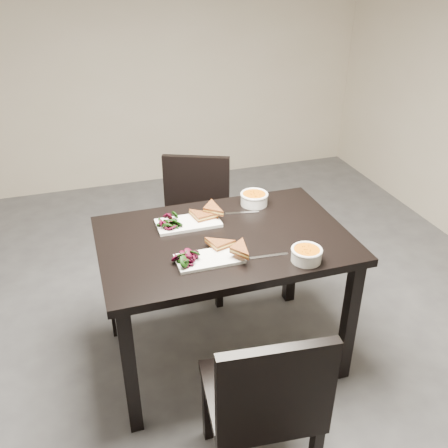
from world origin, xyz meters
name	(u,v)px	position (x,y,z in m)	size (l,w,h in m)	color
ground	(149,378)	(0.00, 0.00, 0.00)	(5.00, 5.00, 0.00)	#47474C
table	(224,254)	(0.43, 0.06, 0.65)	(1.20, 0.80, 0.75)	black
chair_near	(265,400)	(0.35, -0.71, 0.48)	(0.46, 0.46, 0.85)	black
chair_far	(195,217)	(0.47, 0.77, 0.48)	(0.55, 0.55, 0.85)	black
plate_near	(209,259)	(0.31, -0.12, 0.76)	(0.30, 0.15, 0.01)	white
sandwich_near	(222,249)	(0.37, -0.10, 0.79)	(0.15, 0.11, 0.05)	brown
salad_near	(187,257)	(0.21, -0.12, 0.79)	(0.09, 0.08, 0.04)	black
soup_bowl_near	(307,254)	(0.72, -0.25, 0.79)	(0.14, 0.14, 0.06)	white
cutlery_near	(269,256)	(0.58, -0.17, 0.75)	(0.18, 0.02, 0.00)	silver
plate_far	(188,223)	(0.30, 0.23, 0.76)	(0.32, 0.16, 0.02)	white
sandwich_far	(201,217)	(0.36, 0.21, 0.79)	(0.16, 0.12, 0.05)	brown
salad_far	(168,221)	(0.20, 0.23, 0.79)	(0.10, 0.09, 0.04)	black
soup_bowl_far	(254,198)	(0.69, 0.34, 0.79)	(0.15, 0.15, 0.07)	white
cutlery_far	(242,213)	(0.60, 0.26, 0.75)	(0.18, 0.02, 0.00)	silver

